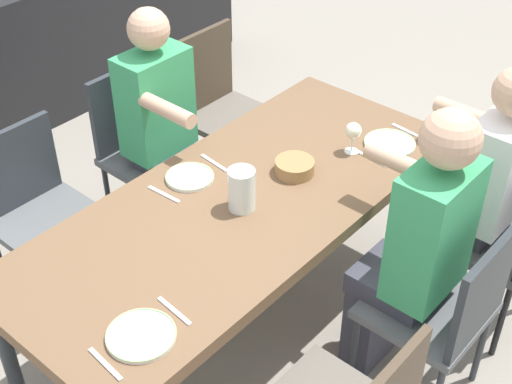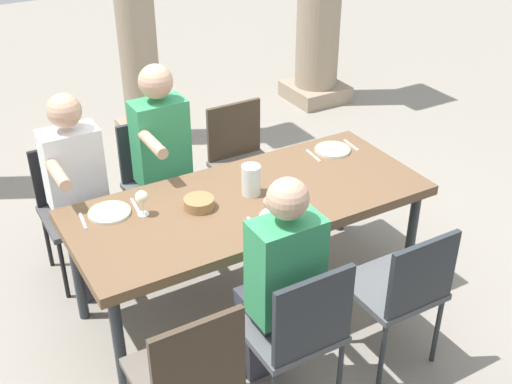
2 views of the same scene
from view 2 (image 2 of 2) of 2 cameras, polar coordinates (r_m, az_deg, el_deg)
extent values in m
plane|color=gray|center=(4.16, -0.49, -9.23)|extent=(16.00, 16.00, 0.00)
cube|color=brown|center=(3.75, -0.54, -0.91)|extent=(2.06, 0.87, 0.06)
cylinder|color=#2D3338|center=(3.96, -15.30, -6.71)|extent=(0.06, 0.06, 0.68)
cylinder|color=#2D3338|center=(4.65, 7.53, 0.30)|extent=(0.06, 0.06, 0.68)
cylinder|color=#2D3338|center=(3.42, -11.78, -13.14)|extent=(0.06, 0.06, 0.68)
cylinder|color=#2D3338|center=(4.20, 13.33, -3.97)|extent=(0.06, 0.06, 0.68)
cube|color=#4F4F50|center=(4.27, -15.10, -1.97)|extent=(0.44, 0.44, 0.04)
cube|color=black|center=(4.34, -16.23, 1.54)|extent=(0.42, 0.03, 0.41)
cylinder|color=black|center=(4.21, -16.40, -6.51)|extent=(0.03, 0.03, 0.42)
cylinder|color=black|center=(4.28, -11.53, -5.10)|extent=(0.03, 0.03, 0.42)
cylinder|color=black|center=(4.52, -17.70, -3.93)|extent=(0.03, 0.03, 0.42)
cylinder|color=black|center=(4.59, -13.15, -2.66)|extent=(0.03, 0.03, 0.42)
cube|color=#6A6158|center=(3.09, -6.43, -15.51)|extent=(0.44, 0.44, 0.04)
cube|color=#473828|center=(2.79, -4.96, -14.83)|extent=(0.42, 0.03, 0.46)
cylinder|color=#473828|center=(3.43, -4.58, -15.13)|extent=(0.03, 0.03, 0.43)
cube|color=#5B5E61|center=(4.40, -8.11, 0.06)|extent=(0.44, 0.44, 0.04)
cube|color=#2D3338|center=(4.46, -9.31, 3.61)|extent=(0.42, 0.03, 0.44)
cylinder|color=#2D3338|center=(4.32, -9.21, -4.37)|extent=(0.03, 0.03, 0.43)
cylinder|color=#2D3338|center=(4.44, -4.67, -2.99)|extent=(0.03, 0.03, 0.43)
cylinder|color=#2D3338|center=(4.63, -10.98, -2.00)|extent=(0.03, 0.03, 0.43)
cylinder|color=#2D3338|center=(4.74, -6.69, -0.77)|extent=(0.03, 0.03, 0.43)
cube|color=#5B5E61|center=(3.27, 2.81, -11.75)|extent=(0.44, 0.44, 0.04)
cube|color=#2D3338|center=(3.00, 5.01, -10.84)|extent=(0.42, 0.03, 0.44)
cylinder|color=#2D3338|center=(3.63, 3.66, -11.81)|extent=(0.03, 0.03, 0.45)
cylinder|color=#2D3338|center=(3.48, -1.74, -13.95)|extent=(0.03, 0.03, 0.45)
cylinder|color=#2D3338|center=(3.41, 7.29, -15.49)|extent=(0.03, 0.03, 0.45)
cube|color=#6A6158|center=(4.65, -0.71, 2.00)|extent=(0.44, 0.44, 0.04)
cube|color=#473828|center=(4.71, -1.93, 5.29)|extent=(0.42, 0.03, 0.43)
cylinder|color=#473828|center=(4.54, -1.61, -2.11)|extent=(0.03, 0.03, 0.42)
cylinder|color=#473828|center=(4.71, 2.46, -0.85)|extent=(0.03, 0.03, 0.42)
cylinder|color=#473828|center=(4.83, -3.77, 0.01)|extent=(0.03, 0.03, 0.42)
cylinder|color=#473828|center=(4.99, 0.13, 1.13)|extent=(0.03, 0.03, 0.42)
cube|color=#5B5E61|center=(3.59, 11.69, -8.12)|extent=(0.44, 0.44, 0.04)
cube|color=#2D3338|center=(3.35, 14.27, -7.15)|extent=(0.42, 0.03, 0.41)
cylinder|color=#2D3338|center=(3.95, 11.66, -8.45)|extent=(0.03, 0.03, 0.44)
cylinder|color=#2D3338|center=(3.75, 7.17, -10.40)|extent=(0.03, 0.03, 0.44)
cylinder|color=#2D3338|center=(3.75, 15.46, -11.51)|extent=(0.03, 0.03, 0.44)
cylinder|color=#2D3338|center=(3.54, 10.91, -13.81)|extent=(0.03, 0.03, 0.44)
cube|color=#3F3F4C|center=(4.19, -13.75, -5.98)|extent=(0.24, 0.14, 0.46)
cube|color=#3F3F4C|center=(4.11, -14.62, -2.17)|extent=(0.28, 0.32, 0.10)
cube|color=white|center=(4.06, -15.62, 2.07)|extent=(0.34, 0.20, 0.49)
sphere|color=tan|center=(3.90, -16.36, 6.80)|extent=(0.20, 0.20, 0.20)
cylinder|color=tan|center=(3.77, -16.84, 1.49)|extent=(0.07, 0.30, 0.07)
cube|color=#3F3F4C|center=(4.34, -6.69, -3.81)|extent=(0.24, 0.14, 0.46)
cube|color=#3F3F4C|center=(4.26, -7.41, -0.10)|extent=(0.28, 0.32, 0.10)
cube|color=#389E60|center=(4.19, -8.31, 4.38)|extent=(0.34, 0.20, 0.55)
sphere|color=tan|center=(4.03, -8.73, 9.49)|extent=(0.21, 0.21, 0.21)
cylinder|color=tan|center=(3.90, -8.96, 4.16)|extent=(0.07, 0.30, 0.07)
cube|color=#3F3F4C|center=(3.58, 0.63, -12.38)|extent=(0.24, 0.14, 0.46)
cube|color=#3F3F4C|center=(3.33, 1.45, -9.77)|extent=(0.28, 0.32, 0.10)
cube|color=#389E60|center=(3.07, 2.60, -6.56)|extent=(0.34, 0.20, 0.51)
sphere|color=tan|center=(2.86, 2.78, -0.59)|extent=(0.19, 0.19, 0.19)
cylinder|color=tan|center=(3.23, 2.47, -1.98)|extent=(0.07, 0.30, 0.07)
cube|color=tan|center=(6.15, -9.57, 5.33)|extent=(0.43, 0.43, 0.16)
cube|color=tan|center=(6.96, 5.16, 8.72)|extent=(0.57, 0.57, 0.16)
cylinder|color=white|center=(3.68, -12.63, -1.77)|extent=(0.23, 0.23, 0.01)
torus|color=#A9CD91|center=(3.67, -12.64, -1.68)|extent=(0.23, 0.23, 0.01)
cylinder|color=white|center=(3.64, -9.77, -1.91)|extent=(0.06, 0.06, 0.00)
cylinder|color=white|center=(3.62, -9.82, -1.39)|extent=(0.01, 0.01, 0.07)
sphere|color=#F2EFCC|center=(3.58, -9.92, -0.44)|extent=(0.07, 0.07, 0.07)
cube|color=silver|center=(3.65, -14.84, -2.43)|extent=(0.03, 0.17, 0.01)
cube|color=silver|center=(3.72, -10.45, -1.20)|extent=(0.03, 0.17, 0.01)
cylinder|color=white|center=(3.55, 1.93, -2.20)|extent=(0.21, 0.21, 0.01)
torus|color=#A9CD91|center=(3.55, 1.93, -2.11)|extent=(0.21, 0.21, 0.01)
cube|color=silver|center=(3.49, -0.17, -2.91)|extent=(0.03, 0.17, 0.01)
cube|color=silver|center=(3.62, 3.95, -1.59)|extent=(0.03, 0.17, 0.01)
cylinder|color=white|center=(4.28, 6.68, 3.66)|extent=(0.23, 0.23, 0.01)
torus|color=#A4C786|center=(4.27, 6.68, 3.74)|extent=(0.23, 0.23, 0.01)
cube|color=silver|center=(4.20, 5.02, 3.17)|extent=(0.03, 0.17, 0.01)
cube|color=silver|center=(4.36, 8.28, 4.06)|extent=(0.03, 0.17, 0.01)
cylinder|color=white|center=(3.73, -0.43, 1.05)|extent=(0.11, 0.11, 0.18)
cylinder|color=#EFEAC6|center=(3.74, -0.43, 0.69)|extent=(0.10, 0.10, 0.12)
cylinder|color=#9E7547|center=(3.64, -4.98, -0.98)|extent=(0.17, 0.17, 0.06)
camera|label=1|loc=(5.44, 7.96, 28.92)|focal=50.39mm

